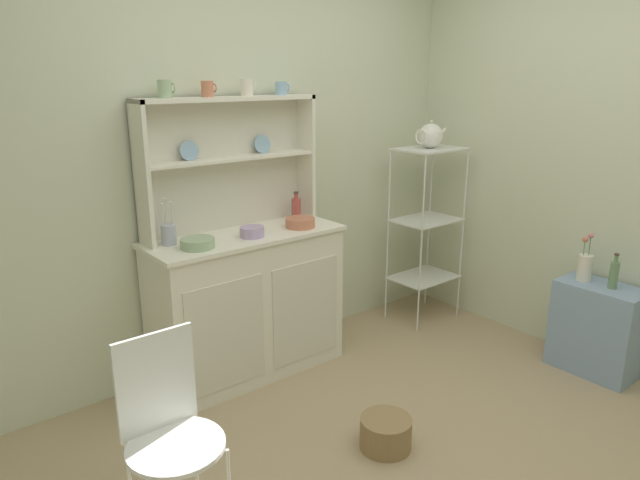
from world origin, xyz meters
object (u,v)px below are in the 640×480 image
object	(u,v)px
bakers_rack	(426,215)
oil_bottle	(613,274)
wire_chair	(168,423)
hutch_cabinet	(248,303)
porcelain_teapot	(430,136)
hutch_shelf_unit	(227,154)
utensil_jar	(168,234)
floor_basket	(386,433)
flower_vase	(585,265)
cup_sage_0	(165,89)
bowl_mixing_large	(197,243)
side_shelf_blue	(596,329)
jam_bottle	(296,208)

from	to	relation	value
bakers_rack	oil_bottle	size ratio (longest dim) A/B	5.95
oil_bottle	wire_chair	bearing A→B (deg)	170.75
hutch_cabinet	porcelain_teapot	world-z (taller)	porcelain_teapot
hutch_shelf_unit	utensil_jar	bearing A→B (deg)	-168.51
floor_basket	flower_vase	world-z (taller)	flower_vase
cup_sage_0	utensil_jar	distance (m)	0.75
hutch_cabinet	oil_bottle	distance (m)	2.13
bowl_mixing_large	side_shelf_blue	bearing A→B (deg)	-32.24
bakers_rack	side_shelf_blue	xyz separation A→B (m)	(0.19, -1.21, -0.50)
floor_basket	porcelain_teapot	distance (m)	2.07
cup_sage_0	hutch_cabinet	bearing A→B (deg)	-18.30
wire_chair	flower_vase	world-z (taller)	wire_chair
bakers_rack	oil_bottle	xyz separation A→B (m)	(0.19, -1.25, -0.14)
wire_chair	porcelain_teapot	bearing A→B (deg)	-12.56
cup_sage_0	side_shelf_blue	bearing A→B (deg)	-35.71
side_shelf_blue	porcelain_teapot	xyz separation A→B (m)	(-0.19, 1.21, 1.07)
cup_sage_0	oil_bottle	bearing A→B (deg)	-36.60
hutch_shelf_unit	floor_basket	xyz separation A→B (m)	(0.11, -1.22, -1.23)
bakers_rack	side_shelf_blue	world-z (taller)	bakers_rack
side_shelf_blue	porcelain_teapot	bearing A→B (deg)	98.99
side_shelf_blue	floor_basket	world-z (taller)	side_shelf_blue
cup_sage_0	utensil_jar	world-z (taller)	cup_sage_0
wire_chair	flower_vase	xyz separation A→B (m)	(2.57, -0.25, 0.13)
side_shelf_blue	wire_chair	xyz separation A→B (m)	(-2.57, 0.37, 0.24)
utensil_jar	oil_bottle	world-z (taller)	utensil_jar
flower_vase	porcelain_teapot	bearing A→B (deg)	99.98
floor_basket	jam_bottle	size ratio (longest dim) A/B	1.41
wire_chair	flower_vase	size ratio (longest dim) A/B	2.88
wire_chair	jam_bottle	size ratio (longest dim) A/B	4.76
side_shelf_blue	wire_chair	distance (m)	2.61
hutch_shelf_unit	utensil_jar	distance (m)	0.58
cup_sage_0	flower_vase	world-z (taller)	cup_sage_0
floor_basket	utensil_jar	bearing A→B (deg)	115.29
hutch_cabinet	flower_vase	distance (m)	2.03
utensil_jar	oil_bottle	size ratio (longest dim) A/B	1.19
cup_sage_0	utensil_jar	bearing A→B (deg)	-143.63
hutch_shelf_unit	porcelain_teapot	world-z (taller)	hutch_shelf_unit
cup_sage_0	bowl_mixing_large	xyz separation A→B (m)	(0.03, -0.20, -0.78)
jam_bottle	flower_vase	xyz separation A→B (m)	(1.20, -1.28, -0.30)
bowl_mixing_large	hutch_cabinet	bearing A→B (deg)	12.20
bakers_rack	oil_bottle	bearing A→B (deg)	-81.42
side_shelf_blue	jam_bottle	xyz separation A→B (m)	(-1.20, 1.40, 0.67)
flower_vase	oil_bottle	xyz separation A→B (m)	(-0.00, -0.17, -0.01)
bakers_rack	utensil_jar	bearing A→B (deg)	174.25
hutch_cabinet	hutch_shelf_unit	world-z (taller)	hutch_shelf_unit
floor_basket	oil_bottle	distance (m)	1.65
hutch_shelf_unit	hutch_cabinet	bearing A→B (deg)	-90.00
hutch_shelf_unit	oil_bottle	size ratio (longest dim) A/B	5.13
cup_sage_0	hutch_shelf_unit	bearing A→B (deg)	6.69
bakers_rack	floor_basket	xyz separation A→B (m)	(-1.34, -0.94, -0.70)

